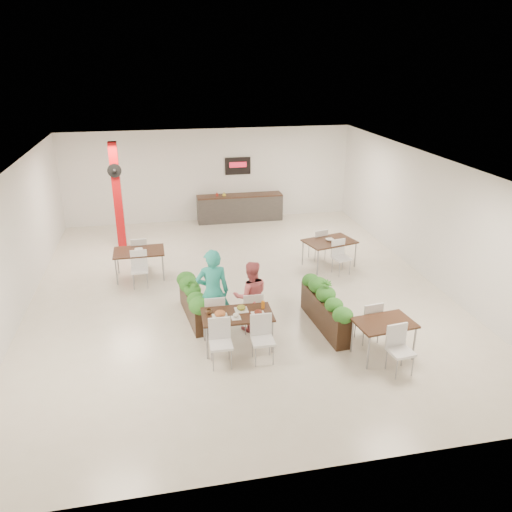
{
  "coord_description": "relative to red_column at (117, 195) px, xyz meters",
  "views": [
    {
      "loc": [
        -1.8,
        -11.19,
        5.48
      ],
      "look_at": [
        0.35,
        -0.5,
        1.1
      ],
      "focal_mm": 35.0,
      "sensor_mm": 36.0,
      "label": 1
    }
  ],
  "objects": [
    {
      "name": "ground",
      "position": [
        3.0,
        -3.79,
        -1.64
      ],
      "size": [
        12.0,
        12.0,
        0.0
      ],
      "primitive_type": "plane",
      "color": "beige",
      "rests_on": "ground"
    },
    {
      "name": "room_shell",
      "position": [
        3.0,
        -3.79,
        0.36
      ],
      "size": [
        10.1,
        12.1,
        3.22
      ],
      "color": "white",
      "rests_on": "ground"
    },
    {
      "name": "red_column",
      "position": [
        0.0,
        0.0,
        0.0
      ],
      "size": [
        0.4,
        0.41,
        3.2
      ],
      "color": "#AC0B0F",
      "rests_on": "ground"
    },
    {
      "name": "service_counter",
      "position": [
        4.0,
        1.86,
        -1.15
      ],
      "size": [
        3.0,
        0.64,
        2.2
      ],
      "color": "#322F2D",
      "rests_on": "ground"
    },
    {
      "name": "main_table",
      "position": [
        2.54,
        -6.37,
        -1.01
      ],
      "size": [
        1.41,
        1.64,
        0.92
      ],
      "rotation": [
        0.0,
        0.0,
        -0.02
      ],
      "color": "black",
      "rests_on": "ground"
    },
    {
      "name": "diner_man",
      "position": [
        2.15,
        -5.72,
        -0.7
      ],
      "size": [
        0.7,
        0.47,
        1.89
      ],
      "primitive_type": "imported",
      "rotation": [
        0.0,
        0.0,
        3.12
      ],
      "color": "teal",
      "rests_on": "ground"
    },
    {
      "name": "diner_woman",
      "position": [
        2.95,
        -5.72,
        -0.86
      ],
      "size": [
        0.77,
        0.6,
        1.56
      ],
      "primitive_type": "imported",
      "rotation": [
        0.0,
        0.0,
        3.12
      ],
      "color": "#D86067",
      "rests_on": "ground"
    },
    {
      "name": "planter_left",
      "position": [
        1.78,
        -5.01,
        -1.14
      ],
      "size": [
        0.59,
        1.84,
        0.96
      ],
      "rotation": [
        0.0,
        0.0,
        1.7
      ],
      "color": "black",
      "rests_on": "ground"
    },
    {
      "name": "planter_right",
      "position": [
        4.53,
        -5.95,
        -1.13
      ],
      "size": [
        0.54,
        2.09,
        1.1
      ],
      "rotation": [
        0.0,
        0.0,
        1.65
      ],
      "color": "black",
      "rests_on": "ground"
    },
    {
      "name": "side_table_a",
      "position": [
        0.59,
        -2.47,
        -1.0
      ],
      "size": [
        1.31,
        1.62,
        0.92
      ],
      "rotation": [
        0.0,
        0.0,
        0.01
      ],
      "color": "black",
      "rests_on": "ground"
    },
    {
      "name": "side_table_b",
      "position": [
        5.73,
        -2.73,
        -1.0
      ],
      "size": [
        1.53,
        1.67,
        0.92
      ],
      "rotation": [
        0.0,
        0.0,
        0.26
      ],
      "color": "black",
      "rests_on": "ground"
    },
    {
      "name": "side_table_c",
      "position": [
        5.27,
        -7.25,
        -1.02
      ],
      "size": [
        1.2,
        1.66,
        0.92
      ],
      "rotation": [
        0.0,
        0.0,
        0.12
      ],
      "color": "black",
      "rests_on": "ground"
    }
  ]
}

